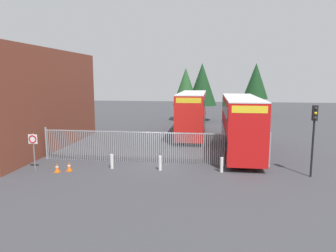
{
  "coord_description": "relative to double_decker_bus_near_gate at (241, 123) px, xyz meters",
  "views": [
    {
      "loc": [
        3.45,
        -21.22,
        5.89
      ],
      "look_at": [
        0.0,
        4.0,
        2.0
      ],
      "focal_mm": 33.94,
      "sensor_mm": 36.0,
      "label": 1
    }
  ],
  "objects": [
    {
      "name": "traffic_light_kerbside",
      "position": [
        3.71,
        -5.48,
        0.56
      ],
      "size": [
        0.28,
        0.33,
        4.3
      ],
      "color": "black",
      "rests_on": "ground"
    },
    {
      "name": "double_decker_bus_behind_fence_left",
      "position": [
        -4.18,
        7.08,
        0.0
      ],
      "size": [
        2.54,
        10.81,
        4.42
      ],
      "color": "red",
      "rests_on": "ground"
    },
    {
      "name": "double_decker_bus_near_gate",
      "position": [
        0.0,
        0.0,
        0.0
      ],
      "size": [
        2.54,
        10.81,
        4.42
      ],
      "color": "red",
      "rests_on": "ground"
    },
    {
      "name": "tree_tall_back",
      "position": [
        4.3,
        24.89,
        2.96
      ],
      "size": [
        3.74,
        3.74,
        8.07
      ],
      "color": "#4C3823",
      "rests_on": "ground"
    },
    {
      "name": "traffic_cone_mid_forecourt",
      "position": [
        -11.18,
        -6.31,
        -2.13
      ],
      "size": [
        0.34,
        0.34,
        0.59
      ],
      "color": "orange",
      "rests_on": "ground"
    },
    {
      "name": "tree_mid_row",
      "position": [
        -3.59,
        18.61,
        2.56
      ],
      "size": [
        3.95,
        3.95,
        7.82
      ],
      "color": "#4C3823",
      "rests_on": "ground"
    },
    {
      "name": "depot_building_brick",
      "position": [
        -19.62,
        -0.3,
        1.65
      ],
      "size": [
        9.95,
        15.67,
        8.15
      ],
      "primitive_type": "cube",
      "color": "brown",
      "rests_on": "ground"
    },
    {
      "name": "traffic_cone_by_gate",
      "position": [
        -11.81,
        -6.67,
        -2.13
      ],
      "size": [
        0.34,
        0.34,
        0.59
      ],
      "color": "orange",
      "rests_on": "ground"
    },
    {
      "name": "ground_plane",
      "position": [
        -5.74,
        4.4,
        -2.42
      ],
      "size": [
        100.0,
        100.0,
        0.0
      ],
      "primitive_type": "plane",
      "color": "#3D3D42"
    },
    {
      "name": "bollard_center_front",
      "position": [
        -5.46,
        -5.38,
        -1.95
      ],
      "size": [
        0.2,
        0.2,
        0.95
      ],
      "primitive_type": "cylinder",
      "color": "silver",
      "rests_on": "ground"
    },
    {
      "name": "speed_limit_sign_post",
      "position": [
        -13.41,
        -6.5,
        -0.65
      ],
      "size": [
        0.6,
        0.14,
        2.4
      ],
      "color": "slate",
      "rests_on": "ground"
    },
    {
      "name": "bollard_near_left",
      "position": [
        -8.65,
        -5.4,
        -1.95
      ],
      "size": [
        0.2,
        0.2,
        0.95
      ],
      "primitive_type": "cylinder",
      "color": "silver",
      "rests_on": "ground"
    },
    {
      "name": "bollard_near_right",
      "position": [
        -1.57,
        -5.24,
        -1.95
      ],
      "size": [
        0.2,
        0.2,
        0.95
      ],
      "primitive_type": "cylinder",
      "color": "silver",
      "rests_on": "ground"
    },
    {
      "name": "palisade_fence",
      "position": [
        -6.28,
        -3.6,
        -1.24
      ],
      "size": [
        15.88,
        0.14,
        2.35
      ],
      "color": "gray",
      "rests_on": "ground"
    },
    {
      "name": "tree_short_side",
      "position": [
        -5.79,
        18.51,
        2.23
      ],
      "size": [
        3.52,
        3.52,
        7.19
      ],
      "color": "#4C3823",
      "rests_on": "ground"
    }
  ]
}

